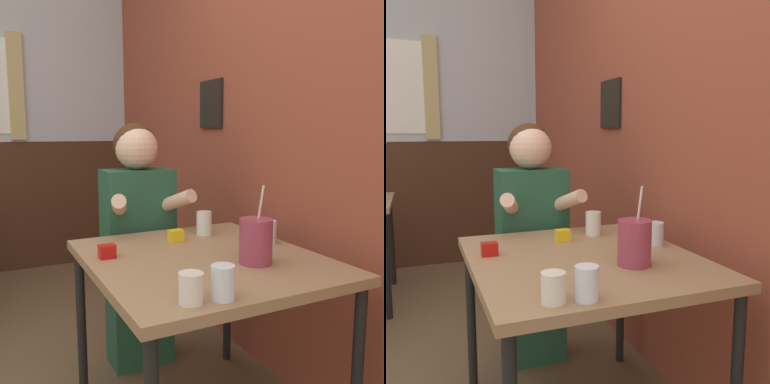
{
  "view_description": "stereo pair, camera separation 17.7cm",
  "coord_description": "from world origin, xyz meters",
  "views": [
    {
      "loc": [
        -0.07,
        -1.12,
        1.19
      ],
      "look_at": [
        0.72,
        0.45,
        0.94
      ],
      "focal_mm": 40.0,
      "sensor_mm": 36.0,
      "label": 1
    },
    {
      "loc": [
        0.1,
        -1.19,
        1.19
      ],
      "look_at": [
        0.72,
        0.45,
        0.94
      ],
      "focal_mm": 40.0,
      "sensor_mm": 36.0,
      "label": 2
    }
  ],
  "objects": [
    {
      "name": "back_wall",
      "position": [
        -0.01,
        2.77,
        1.36
      ],
      "size": [
        5.35,
        0.09,
        2.7
      ],
      "color": "silver",
      "rests_on": "ground_plane"
    },
    {
      "name": "condiment_ketchup",
      "position": [
        0.34,
        0.4,
        0.75
      ],
      "size": [
        0.06,
        0.04,
        0.05
      ],
      "color": "#B7140F",
      "rests_on": "main_table"
    },
    {
      "name": "condiment_mustard",
      "position": [
        0.67,
        0.5,
        0.75
      ],
      "size": [
        0.06,
        0.04,
        0.05
      ],
      "color": "yellow",
      "rests_on": "main_table"
    },
    {
      "name": "glass_by_brick",
      "position": [
        1.01,
        0.31,
        0.77
      ],
      "size": [
        0.07,
        0.07,
        0.09
      ],
      "color": "silver",
      "rests_on": "main_table"
    },
    {
      "name": "cocktail_pitcher",
      "position": [
        0.8,
        0.1,
        0.8
      ],
      "size": [
        0.12,
        0.12,
        0.28
      ],
      "color": "#99384C",
      "rests_on": "main_table"
    },
    {
      "name": "glass_far_side",
      "position": [
        0.43,
        -0.12,
        0.76
      ],
      "size": [
        0.07,
        0.07,
        0.09
      ],
      "color": "silver",
      "rests_on": "main_table"
    },
    {
      "name": "brick_wall_right",
      "position": [
        1.21,
        1.37,
        1.35
      ],
      "size": [
        0.08,
        4.74,
        2.7
      ],
      "color": "brown",
      "rests_on": "ground_plane"
    },
    {
      "name": "person_seated",
      "position": [
        0.63,
        0.87,
        0.65
      ],
      "size": [
        0.42,
        0.41,
        1.23
      ],
      "color": "#235138",
      "rests_on": "ground_plane"
    },
    {
      "name": "glass_center",
      "position": [
        0.84,
        0.56,
        0.77
      ],
      "size": [
        0.07,
        0.07,
        0.11
      ],
      "color": "silver",
      "rests_on": "main_table"
    },
    {
      "name": "main_table",
      "position": [
        0.67,
        0.26,
        0.65
      ],
      "size": [
        0.83,
        0.93,
        0.72
      ],
      "color": "#93704C",
      "rests_on": "ground_plane"
    },
    {
      "name": "glass_near_pitcher",
      "position": [
        0.53,
        -0.14,
        0.77
      ],
      "size": [
        0.07,
        0.07,
        0.1
      ],
      "color": "silver",
      "rests_on": "main_table"
    }
  ]
}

